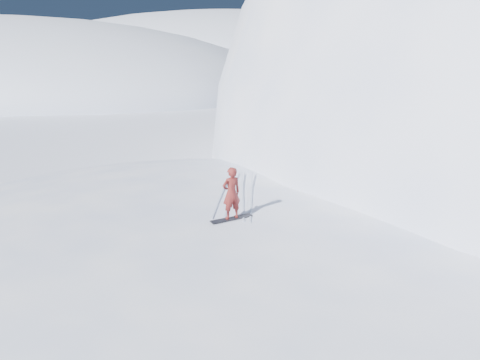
# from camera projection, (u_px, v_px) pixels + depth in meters

# --- Properties ---
(ground) EXTENTS (400.00, 400.00, 0.00)m
(ground) POSITION_uv_depth(u_px,v_px,m) (212.00, 312.00, 13.55)
(ground) COLOR white
(ground) RESTS_ON ground
(near_ridge) EXTENTS (36.00, 28.00, 4.80)m
(near_ridge) POSITION_uv_depth(u_px,v_px,m) (265.00, 271.00, 16.01)
(near_ridge) COLOR white
(near_ridge) RESTS_ON ground
(peak_shoulder) EXTENTS (28.00, 24.00, 18.00)m
(peak_shoulder) POSITION_uv_depth(u_px,v_px,m) (453.00, 171.00, 29.05)
(peak_shoulder) COLOR white
(peak_shoulder) RESTS_ON ground
(far_ridge_c) EXTENTS (140.00, 90.00, 36.00)m
(far_ridge_c) POSITION_uv_depth(u_px,v_px,m) (215.00, 76.00, 125.17)
(far_ridge_c) COLOR white
(far_ridge_c) RESTS_ON ground
(wind_bumps) EXTENTS (16.00, 14.40, 1.00)m
(wind_bumps) POSITION_uv_depth(u_px,v_px,m) (218.00, 277.00, 15.64)
(wind_bumps) COLOR white
(wind_bumps) RESTS_ON ground
(snowboard) EXTENTS (1.28, 1.28, 0.03)m
(snowboard) POSITION_uv_depth(u_px,v_px,m) (232.00, 219.00, 14.65)
(snowboard) COLOR black
(snowboard) RESTS_ON near_ridge
(snowboarder) EXTENTS (0.78, 0.77, 1.81)m
(snowboarder) POSITION_uv_depth(u_px,v_px,m) (231.00, 193.00, 14.37)
(snowboarder) COLOR maroon
(snowboarder) RESTS_ON snowboard
(board_tracks) EXTENTS (2.66, 5.88, 0.04)m
(board_tracks) POSITION_uv_depth(u_px,v_px,m) (237.00, 192.00, 17.36)
(board_tracks) COLOR silver
(board_tracks) RESTS_ON ground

